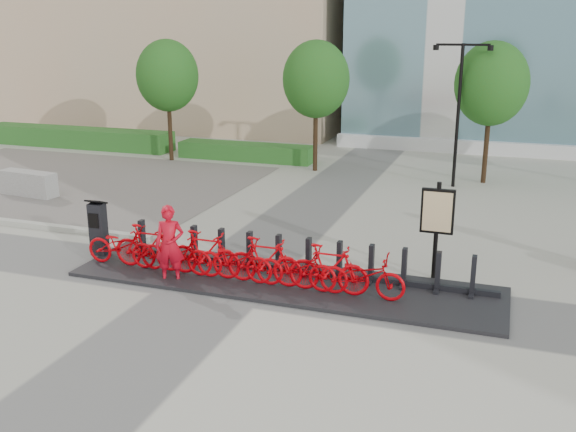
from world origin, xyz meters
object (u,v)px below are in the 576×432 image
(jersey_barrier, at_px, (28,184))
(map_sign, at_px, (437,215))
(bike_0, at_px, (122,246))
(worker_red, at_px, (170,245))
(kiosk, at_px, (98,228))

(jersey_barrier, xyz_separation_m, map_sign, (13.96, -3.20, 1.06))
(bike_0, xyz_separation_m, worker_red, (1.53, -0.41, 0.33))
(kiosk, relative_size, worker_red, 0.80)
(bike_0, distance_m, jersey_barrier, 8.54)
(kiosk, relative_size, map_sign, 0.64)
(jersey_barrier, relative_size, map_sign, 0.96)
(worker_red, bearing_deg, kiosk, 142.27)
(bike_0, bearing_deg, map_sign, -75.85)
(bike_0, relative_size, jersey_barrier, 0.84)
(worker_red, relative_size, map_sign, 0.79)
(map_sign, bearing_deg, worker_red, -157.44)
(jersey_barrier, bearing_deg, map_sign, -7.03)
(kiosk, distance_m, jersey_barrier, 7.49)
(bike_0, relative_size, worker_red, 1.02)
(kiosk, bearing_deg, bike_0, -32.02)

